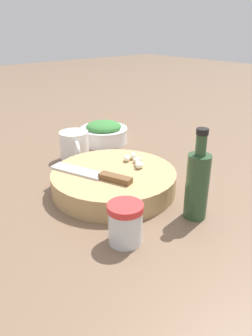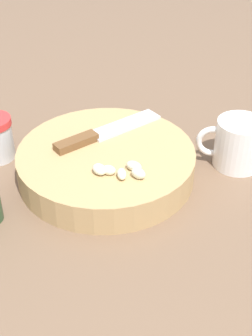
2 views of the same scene
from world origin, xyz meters
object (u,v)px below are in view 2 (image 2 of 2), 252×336
at_px(cutting_board, 106,163).
at_px(coffee_mug, 238,143).
at_px(garlic_cloves, 120,170).
at_px(chef_knife, 103,133).

bearing_deg(cutting_board, coffee_mug, 171.06).
distance_m(garlic_cloves, coffee_mug, 0.22).
bearing_deg(coffee_mug, garlic_cloves, 8.88).
distance_m(cutting_board, coffee_mug, 0.22).
bearing_deg(chef_knife, cutting_board, -30.06).
distance_m(chef_knife, coffee_mug, 0.22).
relative_size(chef_knife, garlic_cloves, 2.61).
bearing_deg(chef_knife, garlic_cloves, -22.49).
relative_size(cutting_board, coffee_mug, 2.65).
relative_size(garlic_cloves, coffee_mug, 0.72).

